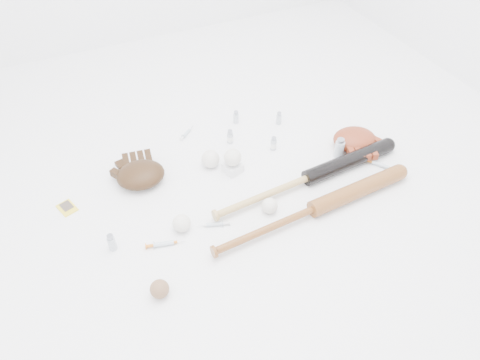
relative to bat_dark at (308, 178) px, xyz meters
name	(u,v)px	position (x,y,z in m)	size (l,w,h in m)	color
bat_dark	(308,178)	(0.00, 0.00, 0.00)	(0.96, 0.07, 0.07)	black
bat_wood	(314,209)	(-0.07, -0.17, 0.00)	(0.96, 0.07, 0.07)	brown
glove_dark	(141,175)	(-0.65, 0.32, 0.01)	(0.25, 0.25, 0.09)	#301D0D
glove_tan	(355,139)	(0.33, 0.13, 0.01)	(0.24, 0.24, 0.09)	maroon
trading_card	(67,208)	(-0.98, 0.29, -0.03)	(0.06, 0.08, 0.00)	yellow
pedestal	(233,168)	(-0.26, 0.21, -0.01)	(0.07, 0.07, 0.04)	white
baseball_on_pedestal	(233,157)	(-0.26, 0.21, 0.05)	(0.08, 0.08, 0.08)	silver
baseball_left	(182,223)	(-0.58, -0.01, 0.00)	(0.07, 0.07, 0.07)	silver
baseball_upper	(211,159)	(-0.34, 0.29, 0.01)	(0.08, 0.08, 0.08)	silver
baseball_mid	(270,206)	(-0.23, -0.07, 0.00)	(0.07, 0.07, 0.07)	silver
baseball_aged	(160,289)	(-0.75, -0.26, 0.00)	(0.07, 0.07, 0.07)	brown
syringe_0	(164,244)	(-0.67, -0.06, -0.03)	(0.17, 0.03, 0.02)	#ADBCC6
syringe_1	(215,224)	(-0.46, -0.05, -0.03)	(0.15, 0.03, 0.02)	#ADBCC6
syringe_2	(186,133)	(-0.36, 0.55, -0.03)	(0.13, 0.02, 0.02)	#ADBCC6
syringe_3	(381,165)	(0.36, -0.05, -0.03)	(0.17, 0.03, 0.02)	#ADBCC6
vial_0	(279,118)	(0.09, 0.44, 0.00)	(0.03, 0.03, 0.07)	#B0B9C1
vial_1	(230,136)	(-0.19, 0.40, 0.00)	(0.03, 0.03, 0.07)	#B0B9C1
vial_2	(274,143)	(-0.02, 0.27, 0.00)	(0.03, 0.03, 0.07)	#B0B9C1
vial_3	(339,148)	(0.22, 0.10, 0.02)	(0.04, 0.04, 0.10)	#B0B9C1
vial_4	(112,242)	(-0.85, 0.01, 0.00)	(0.03, 0.03, 0.08)	#B0B9C1
vial_5	(236,117)	(-0.10, 0.53, 0.00)	(0.03, 0.03, 0.07)	#B0B9C1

